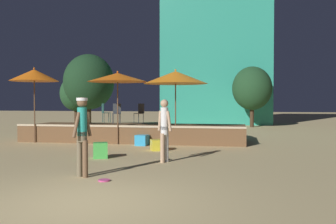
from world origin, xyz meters
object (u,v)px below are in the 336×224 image
at_px(bistro_chair_1, 104,111).
at_px(patio_umbrella_2, 34,75).
at_px(cube_seat_2, 158,145).
at_px(bistro_chair_0, 117,112).
at_px(patio_umbrella_1, 176,77).
at_px(cube_seat_0, 142,140).
at_px(person_0, 82,131).
at_px(background_tree_0, 89,82).
at_px(cube_seat_1, 100,150).
at_px(bistro_chair_2, 140,111).
at_px(frisbee_disc, 104,180).
at_px(patio_umbrella_0, 118,77).
at_px(background_tree_1, 76,94).
at_px(background_tree_2, 252,88).
at_px(person_1, 164,127).

bearing_deg(bistro_chair_1, patio_umbrella_2, 97.24).
distance_m(cube_seat_2, bistro_chair_0, 3.87).
distance_m(patio_umbrella_2, bistro_chair_0, 3.88).
height_order(patio_umbrella_1, bistro_chair_1, patio_umbrella_1).
height_order(cube_seat_0, bistro_chair_1, bistro_chair_1).
bearing_deg(person_0, cube_seat_2, -77.31).
bearing_deg(patio_umbrella_2, background_tree_0, 97.73).
relative_size(patio_umbrella_1, cube_seat_1, 5.47).
height_order(bistro_chair_2, frisbee_disc, bistro_chair_2).
distance_m(patio_umbrella_1, patio_umbrella_2, 6.17).
bearing_deg(patio_umbrella_0, cube_seat_0, -10.45).
height_order(patio_umbrella_1, person_0, patio_umbrella_1).
height_order(patio_umbrella_2, background_tree_1, background_tree_1).
xyz_separation_m(cube_seat_0, person_0, (0.23, -6.43, 0.88)).
relative_size(bistro_chair_0, bistro_chair_1, 1.00).
distance_m(cube_seat_0, background_tree_0, 11.32).
bearing_deg(cube_seat_2, background_tree_1, 126.19).
bearing_deg(bistro_chair_2, cube_seat_0, -43.81).
distance_m(bistro_chair_1, background_tree_1, 9.37).
bearing_deg(bistro_chair_1, cube_seat_2, -171.26).
bearing_deg(cube_seat_0, patio_umbrella_0, 169.55).
height_order(bistro_chair_0, frisbee_disc, bistro_chair_0).
relative_size(patio_umbrella_1, background_tree_0, 0.63).
height_order(cube_seat_2, bistro_chair_1, bistro_chair_1).
height_order(person_0, frisbee_disc, person_0).
bearing_deg(bistro_chair_1, cube_seat_0, -167.19).
height_order(patio_umbrella_1, patio_umbrella_2, patio_umbrella_2).
distance_m(patio_umbrella_2, background_tree_0, 9.01).
height_order(patio_umbrella_2, cube_seat_1, patio_umbrella_2).
xyz_separation_m(patio_umbrella_1, background_tree_2, (3.47, 11.53, -0.07)).
height_order(person_1, frisbee_disc, person_1).
relative_size(person_1, bistro_chair_1, 2.05).
relative_size(cube_seat_2, person_1, 0.36).
relative_size(patio_umbrella_2, person_1, 1.77).
bearing_deg(bistro_chair_0, cube_seat_1, -88.21).
relative_size(cube_seat_0, background_tree_0, 0.11).
xyz_separation_m(person_1, background_tree_2, (3.06, 15.98, 1.67)).
relative_size(cube_seat_1, background_tree_0, 0.11).
distance_m(cube_seat_1, person_1, 2.33).
bearing_deg(cube_seat_2, patio_umbrella_0, 142.33).
distance_m(patio_umbrella_2, frisbee_disc, 9.47).
distance_m(bistro_chair_1, background_tree_0, 7.91).
distance_m(bistro_chair_2, background_tree_1, 10.83).
xyz_separation_m(person_1, bistro_chair_0, (-3.24, 5.31, 0.31)).
xyz_separation_m(cube_seat_2, frisbee_disc, (-0.07, -5.38, -0.18)).
bearing_deg(person_1, cube_seat_1, 107.10).
bearing_deg(bistro_chair_1, patio_umbrella_1, -149.74).
relative_size(patio_umbrella_2, cube_seat_1, 5.73).
distance_m(cube_seat_1, bistro_chair_2, 5.49).
distance_m(patio_umbrella_2, person_0, 8.54).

